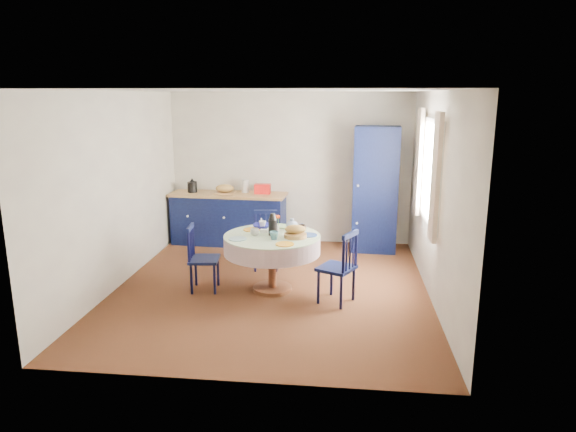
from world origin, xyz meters
name	(u,v)px	position (x,y,z in m)	size (l,w,h in m)	color
floor	(272,288)	(0.00, 0.00, 0.00)	(4.50, 4.50, 0.00)	black
ceiling	(270,90)	(0.00, 0.00, 2.50)	(4.50, 4.50, 0.00)	white
wall_back	(290,168)	(0.00, 2.25, 1.25)	(4.00, 0.02, 2.50)	beige
wall_left	(117,190)	(-2.00, 0.00, 1.25)	(0.02, 4.50, 2.50)	beige
wall_right	(435,197)	(2.00, 0.00, 1.25)	(0.02, 4.50, 2.50)	beige
window	(429,171)	(1.95, 0.30, 1.52)	(0.10, 1.74, 1.45)	white
kitchen_counter	(229,218)	(-1.00, 1.96, 0.45)	(1.95, 0.71, 1.10)	black
pantry_cabinet	(375,190)	(1.40, 1.85, 0.99)	(0.72, 0.54, 1.98)	black
dining_table	(273,244)	(0.03, -0.08, 0.61)	(1.21, 1.21, 1.01)	#502B16
chair_left	(201,258)	(-0.88, -0.16, 0.43)	(0.40, 0.42, 0.85)	black
chair_far	(266,240)	(-0.20, 0.79, 0.42)	(0.42, 0.40, 0.83)	black
chair_right	(339,267)	(0.87, -0.38, 0.45)	(0.52, 0.53, 0.90)	black
mug_a	(255,232)	(-0.19, -0.11, 0.78)	(0.11, 0.11, 0.09)	silver
mug_b	(274,236)	(0.07, -0.28, 0.78)	(0.11, 0.11, 0.10)	#2E5865
mug_c	(302,229)	(0.38, 0.12, 0.78)	(0.12, 0.12, 0.09)	black
mug_d	(263,224)	(-0.16, 0.29, 0.78)	(0.09, 0.09, 0.09)	silver
cobalt_bowl	(262,226)	(-0.16, 0.24, 0.76)	(0.24, 0.24, 0.06)	navy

